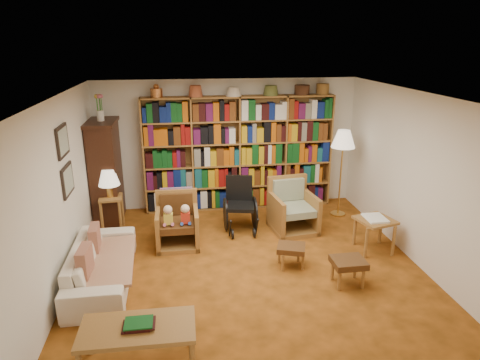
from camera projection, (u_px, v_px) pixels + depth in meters
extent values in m
plane|color=#AA591A|center=(248.00, 265.00, 6.37)|extent=(5.00, 5.00, 0.00)
plane|color=white|center=(249.00, 95.00, 5.59)|extent=(5.00, 5.00, 0.00)
plane|color=white|center=(228.00, 144.00, 8.33)|extent=(5.00, 0.00, 5.00)
plane|color=white|center=(295.00, 281.00, 3.63)|extent=(5.00, 0.00, 5.00)
plane|color=white|center=(62.00, 194.00, 5.64)|extent=(0.00, 5.00, 5.00)
plane|color=white|center=(415.00, 178.00, 6.31)|extent=(0.00, 5.00, 5.00)
cube|color=#9E6931|center=(239.00, 153.00, 8.25)|extent=(3.60, 0.30, 2.20)
cube|color=#331A0E|center=(106.00, 174.00, 7.66)|extent=(0.45, 0.90, 1.80)
cube|color=#331A0E|center=(101.00, 122.00, 7.37)|extent=(0.50, 0.95, 0.06)
cylinder|color=white|center=(100.00, 116.00, 7.33)|extent=(0.12, 0.12, 0.18)
cube|color=black|center=(62.00, 141.00, 5.72)|extent=(0.03, 0.52, 0.42)
cube|color=gray|center=(63.00, 141.00, 5.72)|extent=(0.01, 0.44, 0.34)
cube|color=black|center=(68.00, 180.00, 5.90)|extent=(0.03, 0.52, 0.42)
cube|color=gray|center=(69.00, 180.00, 5.90)|extent=(0.01, 0.44, 0.34)
imported|color=silver|center=(102.00, 264.00, 5.83)|extent=(1.92, 0.77, 0.56)
cube|color=beige|center=(105.00, 262.00, 5.83)|extent=(0.83, 1.46, 0.04)
cube|color=maroon|center=(95.00, 242.00, 6.09)|extent=(0.14, 0.39, 0.38)
cube|color=maroon|center=(85.00, 266.00, 5.43)|extent=(0.14, 0.41, 0.40)
cube|color=#9E6931|center=(111.00, 198.00, 7.38)|extent=(0.41, 0.41, 0.04)
cylinder|color=#9E6931|center=(102.00, 218.00, 7.31)|extent=(0.05, 0.05, 0.57)
cylinder|color=#9E6931|center=(120.00, 217.00, 7.35)|extent=(0.05, 0.05, 0.57)
cylinder|color=#9E6931|center=(105.00, 211.00, 7.60)|extent=(0.05, 0.05, 0.57)
cylinder|color=#9E6931|center=(122.00, 210.00, 7.64)|extent=(0.05, 0.05, 0.57)
cylinder|color=gold|center=(110.00, 191.00, 7.34)|extent=(0.12, 0.12, 0.20)
cone|color=#F7E7CB|center=(109.00, 177.00, 7.26)|extent=(0.36, 0.36, 0.28)
cube|color=#9E6931|center=(178.00, 243.00, 6.98)|extent=(0.68, 0.71, 0.08)
cube|color=#9E6931|center=(158.00, 229.00, 6.85)|extent=(0.07, 0.71, 0.60)
cube|color=#9E6931|center=(197.00, 227.00, 6.94)|extent=(0.07, 0.71, 0.60)
cube|color=#9E6931|center=(177.00, 213.00, 7.15)|extent=(0.68, 0.08, 0.85)
cube|color=#533016|center=(177.00, 224.00, 6.84)|extent=(0.53, 0.59, 0.11)
cube|color=#533016|center=(177.00, 204.00, 7.03)|extent=(0.53, 0.09, 0.36)
cube|color=#C2335E|center=(176.00, 198.00, 7.10)|extent=(0.53, 0.06, 0.38)
cube|color=#9E6931|center=(293.00, 228.00, 7.51)|extent=(0.82, 0.85, 0.08)
cube|color=#9E6931|center=(275.00, 214.00, 7.38)|extent=(0.17, 0.76, 0.65)
cube|color=#9E6931|center=(312.00, 212.00, 7.47)|extent=(0.17, 0.76, 0.65)
cube|color=#9E6931|center=(289.00, 199.00, 7.70)|extent=(0.73, 0.18, 0.91)
cube|color=gray|center=(294.00, 209.00, 7.37)|extent=(0.65, 0.71, 0.12)
cube|color=gray|center=(290.00, 189.00, 7.57)|extent=(0.57, 0.17, 0.38)
cube|color=black|center=(241.00, 206.00, 7.35)|extent=(0.54, 0.54, 0.06)
cube|color=black|center=(239.00, 188.00, 7.49)|extent=(0.46, 0.14, 0.46)
cylinder|color=black|center=(226.00, 214.00, 7.47)|extent=(0.03, 0.58, 0.58)
cylinder|color=black|center=(254.00, 213.00, 7.54)|extent=(0.03, 0.58, 0.58)
cylinder|color=black|center=(232.00, 234.00, 7.18)|extent=(0.03, 0.16, 0.16)
cylinder|color=black|center=(254.00, 233.00, 7.23)|extent=(0.03, 0.16, 0.16)
cylinder|color=gold|center=(338.00, 214.00, 8.19)|extent=(0.28, 0.28, 0.03)
cylinder|color=gold|center=(340.00, 180.00, 7.98)|extent=(0.03, 0.03, 1.38)
cone|color=#F7E7CB|center=(344.00, 139.00, 7.73)|extent=(0.44, 0.44, 0.32)
cube|color=#9E6931|center=(375.00, 220.00, 6.66)|extent=(0.64, 0.64, 0.04)
cylinder|color=#9E6931|center=(366.00, 243.00, 6.50)|extent=(0.05, 0.05, 0.50)
cylinder|color=#9E6931|center=(394.00, 241.00, 6.56)|extent=(0.05, 0.05, 0.50)
cylinder|color=#9E6931|center=(355.00, 231.00, 6.92)|extent=(0.05, 0.05, 0.50)
cylinder|color=#9E6931|center=(381.00, 229.00, 6.98)|extent=(0.05, 0.05, 0.50)
cube|color=white|center=(376.00, 218.00, 6.65)|extent=(0.39, 0.45, 0.03)
cube|color=#533016|center=(291.00, 248.00, 6.24)|extent=(0.48, 0.45, 0.08)
cylinder|color=#9E6931|center=(283.00, 263.00, 6.16)|extent=(0.04, 0.04, 0.26)
cylinder|color=#9E6931|center=(303.00, 262.00, 6.20)|extent=(0.04, 0.04, 0.26)
cylinder|color=#9E6931|center=(279.00, 255.00, 6.38)|extent=(0.04, 0.04, 0.26)
cylinder|color=#9E6931|center=(298.00, 254.00, 6.42)|extent=(0.04, 0.04, 0.26)
cube|color=#533016|center=(349.00, 262.00, 5.77)|extent=(0.44, 0.38, 0.09)
cylinder|color=#9E6931|center=(339.00, 281.00, 5.68)|extent=(0.04, 0.04, 0.29)
cylinder|color=#9E6931|center=(363.00, 279.00, 5.73)|extent=(0.04, 0.04, 0.29)
cylinder|color=#9E6931|center=(332.00, 271.00, 5.93)|extent=(0.04, 0.04, 0.29)
cylinder|color=#9E6931|center=(355.00, 269.00, 5.98)|extent=(0.04, 0.04, 0.29)
cube|color=#9E6931|center=(138.00, 329.00, 4.28)|extent=(1.16, 0.59, 0.05)
cylinder|color=#9E6931|center=(192.00, 359.00, 4.20)|extent=(0.06, 0.06, 0.41)
cylinder|color=#9E6931|center=(90.00, 337.00, 4.51)|extent=(0.06, 0.06, 0.41)
cylinder|color=#9E6931|center=(191.00, 328.00, 4.66)|extent=(0.06, 0.06, 0.41)
cube|color=brown|center=(137.00, 324.00, 4.27)|extent=(0.28, 0.22, 0.05)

